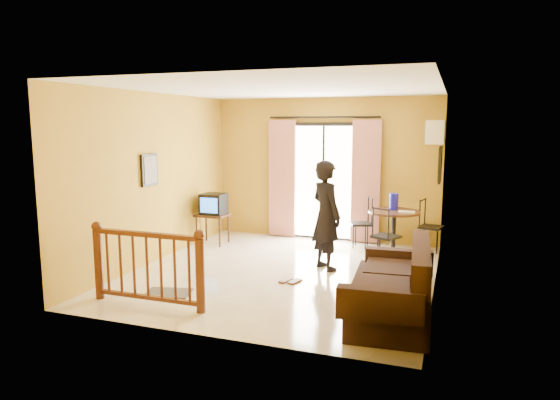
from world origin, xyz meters
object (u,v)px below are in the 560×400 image
(dining_table, at_px, (394,220))
(standing_person, at_px, (326,215))
(coffee_table, at_px, (406,266))
(television, at_px, (214,204))
(sofa, at_px, (395,291))

(dining_table, relative_size, standing_person, 0.53)
(coffee_table, distance_m, standing_person, 1.45)
(television, xyz_separation_m, sofa, (3.73, -2.65, -0.44))
(dining_table, xyz_separation_m, sofa, (0.40, -3.12, -0.26))
(television, height_order, standing_person, standing_person)
(coffee_table, height_order, sofa, sofa)
(television, relative_size, standing_person, 0.26)
(television, relative_size, coffee_table, 0.53)
(television, height_order, sofa, television)
(television, bearing_deg, coffee_table, -18.45)
(dining_table, distance_m, coffee_table, 1.75)
(television, distance_m, sofa, 4.60)
(dining_table, height_order, coffee_table, dining_table)
(television, bearing_deg, sofa, -35.94)
(television, xyz_separation_m, coffee_table, (3.72, -1.20, -0.53))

